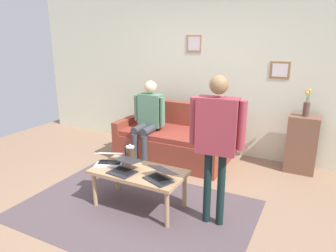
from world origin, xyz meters
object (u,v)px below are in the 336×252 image
(french_press, at_px, (130,154))
(person_seated, at_px, (148,116))
(side_shelf, at_px, (302,144))
(person_standing, at_px, (217,133))
(laptop_right, at_px, (110,160))
(laptop_center, at_px, (160,176))
(coffee_table, at_px, (139,175))
(laptop_left, at_px, (124,168))
(flower_vase, at_px, (307,106))
(couch, at_px, (174,141))

(french_press, xyz_separation_m, person_seated, (0.42, -1.14, 0.16))
(side_shelf, height_order, person_standing, person_standing)
(person_standing, bearing_deg, laptop_right, 2.33)
(laptop_center, distance_m, person_seated, 1.71)
(laptop_right, distance_m, person_seated, 1.31)
(person_seated, bearing_deg, french_press, 110.10)
(coffee_table, bearing_deg, laptop_left, 37.56)
(laptop_left, bearing_deg, laptop_right, -22.81)
(laptop_left, distance_m, flower_vase, 2.71)
(coffee_table, height_order, side_shelf, side_shelf)
(french_press, relative_size, side_shelf, 0.28)
(coffee_table, xyz_separation_m, laptop_right, (0.43, -0.03, 0.10))
(coffee_table, distance_m, side_shelf, 2.51)
(coffee_table, distance_m, person_seated, 1.48)
(laptop_left, bearing_deg, person_standing, -169.93)
(coffee_table, relative_size, laptop_right, 2.69)
(laptop_left, bearing_deg, flower_vase, -130.10)
(couch, distance_m, person_standing, 2.00)
(person_standing, height_order, person_seated, person_standing)
(laptop_left, xyz_separation_m, person_standing, (-1.01, -0.18, 0.51))
(couch, height_order, side_shelf, couch)
(french_press, bearing_deg, person_seated, -69.90)
(coffee_table, distance_m, french_press, 0.32)
(french_press, bearing_deg, flower_vase, -135.46)
(french_press, xyz_separation_m, side_shelf, (-1.81, -1.78, -0.14))
(laptop_right, bearing_deg, french_press, -147.39)
(person_seated, bearing_deg, laptop_left, 109.88)
(laptop_center, bearing_deg, person_standing, -162.84)
(side_shelf, bearing_deg, laptop_right, 43.44)
(laptop_left, distance_m, laptop_right, 0.33)
(couch, relative_size, flower_vase, 4.47)
(laptop_center, relative_size, flower_vase, 1.00)
(laptop_center, xyz_separation_m, french_press, (0.55, -0.25, 0.07))
(couch, relative_size, laptop_center, 4.46)
(laptop_left, distance_m, french_press, 0.28)
(laptop_left, xyz_separation_m, laptop_center, (-0.46, -0.01, -0.01))
(couch, height_order, person_standing, person_standing)
(couch, bearing_deg, french_press, 93.17)
(french_press, bearing_deg, couch, -86.83)
(coffee_table, relative_size, laptop_left, 2.97)
(laptop_left, distance_m, laptop_center, 0.46)
(coffee_table, bearing_deg, person_seated, -63.87)
(laptop_right, bearing_deg, coffee_table, 176.62)
(side_shelf, relative_size, person_standing, 0.53)
(coffee_table, xyz_separation_m, flower_vase, (-1.59, -1.94, 0.59))
(couch, distance_m, laptop_left, 1.65)
(person_standing, bearing_deg, couch, -50.88)
(coffee_table, bearing_deg, couch, -79.01)
(laptop_right, bearing_deg, laptop_center, 171.14)
(coffee_table, height_order, person_standing, person_standing)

